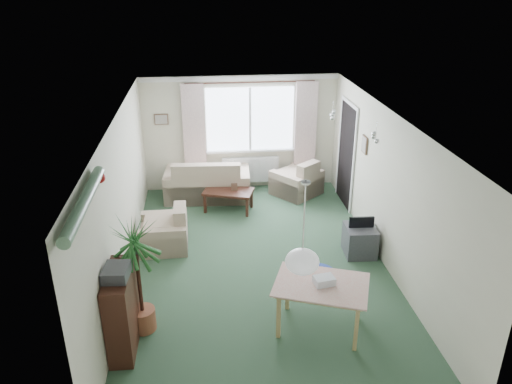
{
  "coord_description": "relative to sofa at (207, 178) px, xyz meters",
  "views": [
    {
      "loc": [
        -0.78,
        -6.71,
        4.25
      ],
      "look_at": [
        0.0,
        0.3,
        1.15
      ],
      "focal_mm": 35.0,
      "sensor_mm": 36.0,
      "label": 1
    }
  ],
  "objects": [
    {
      "name": "ground",
      "position": [
        0.73,
        -2.75,
        -0.43
      ],
      "size": [
        6.5,
        6.5,
        0.0
      ],
      "primitive_type": "plane",
      "color": "#2B4932"
    },
    {
      "name": "window",
      "position": [
        0.93,
        0.48,
        1.07
      ],
      "size": [
        1.8,
        0.03,
        1.3
      ],
      "primitive_type": "cube",
      "color": "white"
    },
    {
      "name": "curtain_rod",
      "position": [
        0.93,
        0.4,
        1.84
      ],
      "size": [
        2.6,
        0.03,
        0.03
      ],
      "primitive_type": "cube",
      "color": "black"
    },
    {
      "name": "curtain_left",
      "position": [
        -0.22,
        0.38,
        0.84
      ],
      "size": [
        0.45,
        0.08,
        2.0
      ],
      "primitive_type": "cube",
      "color": "beige"
    },
    {
      "name": "curtain_right",
      "position": [
        2.08,
        0.38,
        0.84
      ],
      "size": [
        0.45,
        0.08,
        2.0
      ],
      "primitive_type": "cube",
      "color": "beige"
    },
    {
      "name": "radiator",
      "position": [
        0.93,
        0.44,
        -0.03
      ],
      "size": [
        1.2,
        0.1,
        0.55
      ],
      "primitive_type": "cube",
      "color": "white"
    },
    {
      "name": "doorway",
      "position": [
        2.71,
        -0.55,
        0.57
      ],
      "size": [
        0.03,
        0.95,
        2.0
      ],
      "primitive_type": "cube",
      "color": "black"
    },
    {
      "name": "pendant_lamp",
      "position": [
        0.93,
        -5.05,
        1.05
      ],
      "size": [
        0.36,
        0.36,
        0.36
      ],
      "primitive_type": "sphere",
      "color": "white"
    },
    {
      "name": "tinsel_garland",
      "position": [
        -1.19,
        -5.05,
        1.85
      ],
      "size": [
        1.6,
        1.6,
        0.12
      ],
      "primitive_type": "cylinder",
      "color": "#196626"
    },
    {
      "name": "bauble_cluster_a",
      "position": [
        2.03,
        -1.85,
        1.79
      ],
      "size": [
        0.2,
        0.2,
        0.2
      ],
      "primitive_type": "sphere",
      "color": "silver"
    },
    {
      "name": "bauble_cluster_b",
      "position": [
        2.33,
        -3.05,
        1.79
      ],
      "size": [
        0.2,
        0.2,
        0.2
      ],
      "primitive_type": "sphere",
      "color": "silver"
    },
    {
      "name": "wall_picture_back",
      "position": [
        -0.87,
        0.48,
        1.12
      ],
      "size": [
        0.28,
        0.03,
        0.22
      ],
      "primitive_type": "cube",
      "color": "brown"
    },
    {
      "name": "wall_picture_right",
      "position": [
        2.71,
        -1.55,
        1.12
      ],
      "size": [
        0.03,
        0.24,
        0.3
      ],
      "primitive_type": "cube",
      "color": "brown"
    },
    {
      "name": "sofa",
      "position": [
        0.0,
        0.0,
        0.0
      ],
      "size": [
        1.76,
        1.01,
        0.85
      ],
      "primitive_type": "cube",
      "rotation": [
        0.0,
        0.0,
        3.08
      ],
      "color": "beige",
      "rests_on": "ground"
    },
    {
      "name": "armchair_corner",
      "position": [
        1.85,
        -0.02,
        -0.05
      ],
      "size": [
        1.17,
        1.16,
        0.76
      ],
      "primitive_type": "cube",
      "rotation": [
        0.0,
        0.0,
        3.82
      ],
      "color": "beige",
      "rests_on": "ground"
    },
    {
      "name": "armchair_left",
      "position": [
        -0.77,
        -1.97,
        -0.06
      ],
      "size": [
        0.78,
        0.82,
        0.73
      ],
      "primitive_type": "cube",
      "rotation": [
        0.0,
        0.0,
        -1.56
      ],
      "color": "beige",
      "rests_on": "ground"
    },
    {
      "name": "coffee_table",
      "position": [
        0.39,
        -0.66,
        -0.22
      ],
      "size": [
        1.04,
        0.77,
        0.42
      ],
      "primitive_type": "cube",
      "rotation": [
        0.0,
        0.0,
        -0.31
      ],
      "color": "black",
      "rests_on": "ground"
    },
    {
      "name": "photo_frame",
      "position": [
        0.5,
        -0.68,
        0.07
      ],
      "size": [
        0.12,
        0.03,
        0.16
      ],
      "primitive_type": "cube",
      "rotation": [
        0.0,
        0.0,
        0.05
      ],
      "color": "brown",
      "rests_on": "coffee_table"
    },
    {
      "name": "bookshelf",
      "position": [
        -1.11,
        -4.39,
        0.1
      ],
      "size": [
        0.3,
        0.87,
        1.05
      ],
      "primitive_type": "cube",
      "rotation": [
        0.0,
        0.0,
        -0.01
      ],
      "color": "black",
      "rests_on": "ground"
    },
    {
      "name": "hifi_box",
      "position": [
        -1.1,
        -4.48,
        0.7
      ],
      "size": [
        0.31,
        0.37,
        0.14
      ],
      "primitive_type": "cube",
      "rotation": [
        0.0,
        0.0,
        -0.09
      ],
      "color": "#35353A",
      "rests_on": "bookshelf"
    },
    {
      "name": "houseplant",
      "position": [
        -0.92,
        -4.09,
        0.38
      ],
      "size": [
        0.91,
        0.91,
        1.61
      ],
      "primitive_type": "cylinder",
      "rotation": [
        0.0,
        0.0,
        0.42
      ],
      "color": "#1C532B",
      "rests_on": "ground"
    },
    {
      "name": "dining_table",
      "position": [
        1.35,
        -4.33,
        -0.1
      ],
      "size": [
        1.24,
        1.03,
        0.66
      ],
      "primitive_type": "cube",
      "rotation": [
        0.0,
        0.0,
        -0.36
      ],
      "color": "tan",
      "rests_on": "ground"
    },
    {
      "name": "gift_box",
      "position": [
        1.38,
        -4.33,
        0.3
      ],
      "size": [
        0.28,
        0.22,
        0.12
      ],
      "primitive_type": "cube",
      "rotation": [
        0.0,
        0.0,
        0.18
      ],
      "color": "silver",
      "rests_on": "dining_table"
    },
    {
      "name": "tv_cube",
      "position": [
        2.43,
        -2.54,
        -0.18
      ],
      "size": [
        0.51,
        0.56,
        0.48
      ],
      "primitive_type": "cube",
      "rotation": [
        0.0,
        0.0,
        -0.05
      ],
      "color": "#313135",
      "rests_on": "ground"
    },
    {
      "name": "pet_bed",
      "position": [
        1.57,
        -3.23,
        -0.37
      ],
      "size": [
        0.63,
        0.63,
        0.12
      ],
      "primitive_type": "cylinder",
      "rotation": [
        0.0,
        0.0,
        -0.07
      ],
      "color": "#1F4692",
      "rests_on": "ground"
    }
  ]
}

